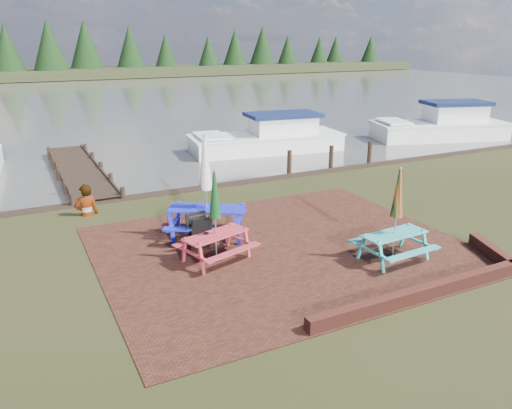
{
  "coord_description": "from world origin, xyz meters",
  "views": [
    {
      "loc": [
        -5.82,
        -9.19,
        5.09
      ],
      "look_at": [
        -0.34,
        1.78,
        1.0
      ],
      "focal_mm": 35.0,
      "sensor_mm": 36.0,
      "label": 1
    }
  ],
  "objects": [
    {
      "name": "ground",
      "position": [
        0.0,
        0.0,
        0.0
      ],
      "size": [
        120.0,
        120.0,
        0.0
      ],
      "primitive_type": "plane",
      "color": "black",
      "rests_on": "ground"
    },
    {
      "name": "jetty",
      "position": [
        -3.5,
        11.28,
        0.11
      ],
      "size": [
        1.76,
        9.08,
        1.0
      ],
      "color": "black",
      "rests_on": "ground"
    },
    {
      "name": "boat_far",
      "position": [
        15.53,
        10.67,
        0.47
      ],
      "size": [
        7.67,
        4.53,
        2.26
      ],
      "rotation": [
        0.0,
        0.0,
        1.28
      ],
      "color": "white",
      "rests_on": "ground"
    },
    {
      "name": "picnic_table_teal",
      "position": [
        2.06,
        -0.8,
        0.8
      ],
      "size": [
        1.73,
        1.56,
        2.27
      ],
      "rotation": [
        0.0,
        0.0,
        0.06
      ],
      "color": "teal",
      "rests_on": "ground"
    },
    {
      "name": "picnic_table_blue",
      "position": [
        -1.41,
        2.57,
        0.97
      ],
      "size": [
        2.61,
        2.53,
        2.76
      ],
      "rotation": [
        0.0,
        0.0,
        -0.53
      ],
      "color": "#1A20C7",
      "rests_on": "ground"
    },
    {
      "name": "person",
      "position": [
        -4.04,
        5.83,
        0.96
      ],
      "size": [
        0.71,
        0.47,
        1.91
      ],
      "primitive_type": "imported",
      "rotation": [
        0.0,
        0.0,
        3.12
      ],
      "color": "gray",
      "rests_on": "ground"
    },
    {
      "name": "water",
      "position": [
        0.0,
        37.0,
        0.0
      ],
      "size": [
        120.0,
        60.0,
        0.02
      ],
      "primitive_type": "cube",
      "color": "#434139",
      "rests_on": "ground"
    },
    {
      "name": "boat_near",
      "position": [
        5.57,
        12.17,
        0.4
      ],
      "size": [
        7.71,
        3.49,
        2.01
      ],
      "rotation": [
        0.0,
        0.0,
        1.45
      ],
      "color": "white",
      "rests_on": "ground"
    },
    {
      "name": "chalkboard",
      "position": [
        -1.87,
        1.92,
        0.47
      ],
      "size": [
        0.58,
        0.59,
        0.9
      ],
      "rotation": [
        0.0,
        0.0,
        0.12
      ],
      "color": "black",
      "rests_on": "ground"
    },
    {
      "name": "brick_wall",
      "position": [
        2.15,
        -2.42,
        0.15
      ],
      "size": [
        6.21,
        1.79,
        0.3
      ],
      "color": "#4C1E16",
      "rests_on": "ground"
    },
    {
      "name": "picnic_table_red",
      "position": [
        -1.75,
        1.09,
        0.78
      ],
      "size": [
        1.95,
        1.83,
        2.23
      ],
      "rotation": [
        0.0,
        0.0,
        0.29
      ],
      "color": "#AF2D37",
      "rests_on": "ground"
    },
    {
      "name": "far_treeline",
      "position": [
        0.0,
        66.0,
        3.28
      ],
      "size": [
        120.0,
        10.0,
        8.1
      ],
      "color": "black",
      "rests_on": "ground"
    },
    {
      "name": "paving",
      "position": [
        0.0,
        1.0,
        0.01
      ],
      "size": [
        9.0,
        7.5,
        0.02
      ],
      "primitive_type": "cube",
      "color": "#381911",
      "rests_on": "ground"
    }
  ]
}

